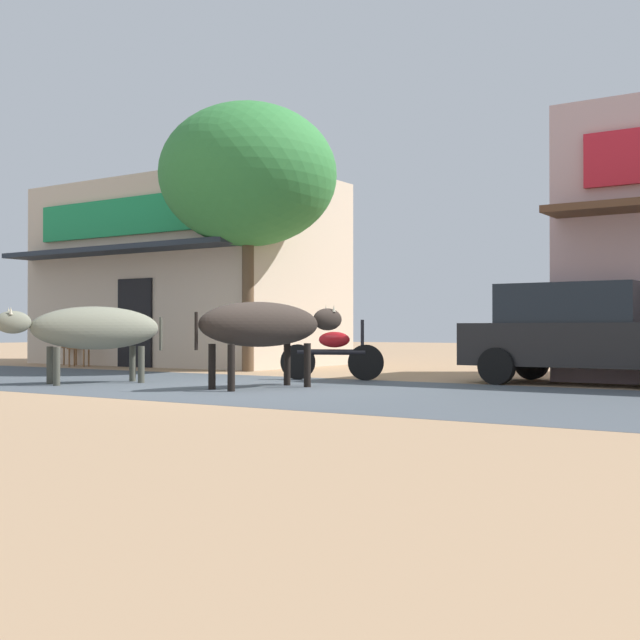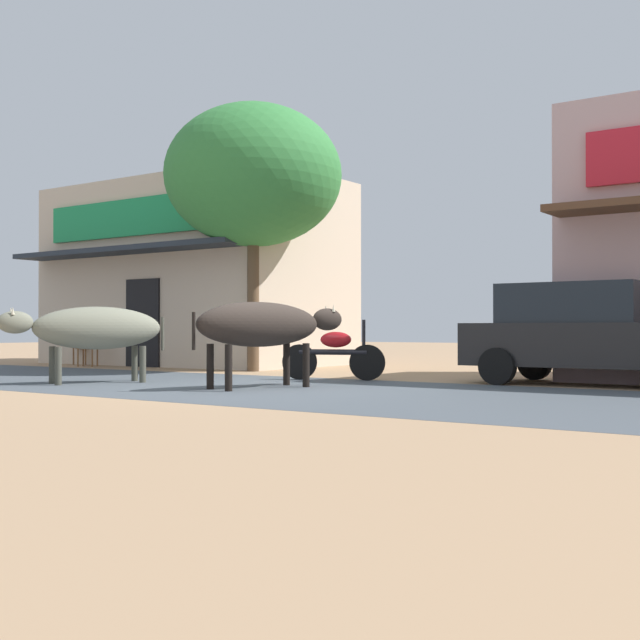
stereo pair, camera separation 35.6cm
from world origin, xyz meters
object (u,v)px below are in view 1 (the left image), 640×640
(parked_hatchback_car, at_px, (587,333))
(cow_near_brown, at_px, (92,329))
(cafe_chair_near_tree, at_px, (76,344))
(roadside_tree, at_px, (248,176))
(cow_far_dark, at_px, (264,325))
(parked_motorcycle, at_px, (333,353))
(cafe_chair_by_doorway, at_px, (80,345))

(parked_hatchback_car, distance_m, cow_near_brown, 8.10)
(parked_hatchback_car, xyz_separation_m, cafe_chair_near_tree, (-12.92, 0.46, -0.33))
(roadside_tree, height_order, cow_far_dark, roadside_tree)
(roadside_tree, xyz_separation_m, cow_near_brown, (0.34, -4.55, -3.27))
(parked_motorcycle, height_order, cafe_chair_near_tree, parked_motorcycle)
(parked_motorcycle, height_order, cow_near_brown, cow_near_brown)
(cafe_chair_by_doorway, bearing_deg, parked_hatchback_car, 0.98)
(cow_far_dark, height_order, cafe_chair_by_doorway, cow_far_dark)
(cow_near_brown, bearing_deg, parked_motorcycle, 47.15)
(roadside_tree, height_order, parked_hatchback_car, roadside_tree)
(roadside_tree, xyz_separation_m, parked_hatchback_car, (7.21, -0.25, -3.34))
(cafe_chair_by_doorway, bearing_deg, cow_near_brown, -38.73)
(cow_far_dark, relative_size, cafe_chair_near_tree, 2.96)
(parked_hatchback_car, distance_m, cow_far_dark, 5.26)
(cow_far_dark, bearing_deg, cafe_chair_near_tree, 156.04)
(cow_near_brown, height_order, cafe_chair_by_doorway, cow_near_brown)
(roadside_tree, distance_m, cow_far_dark, 6.00)
(parked_hatchback_car, bearing_deg, cafe_chair_by_doorway, -179.02)
(parked_motorcycle, bearing_deg, cafe_chair_near_tree, 168.81)
(parked_hatchback_car, relative_size, parked_motorcycle, 2.26)
(cow_far_dark, bearing_deg, roadside_tree, 131.21)
(roadside_tree, relative_size, cafe_chair_near_tree, 6.21)
(roadside_tree, xyz_separation_m, cafe_chair_near_tree, (-5.71, 0.21, -3.67))
(cow_far_dark, xyz_separation_m, cafe_chair_by_doorway, (-8.10, 3.35, -0.45))
(parked_hatchback_car, bearing_deg, parked_motorcycle, -162.49)
(parked_motorcycle, bearing_deg, cow_far_dark, -84.92)
(roadside_tree, xyz_separation_m, parked_motorcycle, (3.13, -1.54, -3.71))
(roadside_tree, distance_m, parked_motorcycle, 5.09)
(parked_motorcycle, distance_m, cafe_chair_near_tree, 9.02)
(roadside_tree, relative_size, cow_near_brown, 2.20)
(parked_motorcycle, bearing_deg, roadside_tree, 153.84)
(parked_motorcycle, bearing_deg, cow_near_brown, -132.85)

